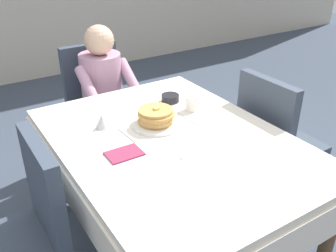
{
  "coord_description": "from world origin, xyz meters",
  "views": [
    {
      "loc": [
        -0.92,
        -1.4,
        1.7
      ],
      "look_at": [
        0.0,
        0.05,
        0.79
      ],
      "focal_mm": 40.01,
      "sensor_mm": 36.0,
      "label": 1
    }
  ],
  "objects_px": {
    "breakfast_stack": "(156,116)",
    "spoon_near_edge": "(192,154)",
    "plate_breakfast": "(156,124)",
    "chair_diner": "(97,98)",
    "diner_person": "(104,87)",
    "fork_left_of_plate": "(127,135)",
    "knife_right_of_plate": "(187,118)",
    "dining_table_main": "(173,154)",
    "cup_coffee": "(192,103)",
    "syrup_pitcher": "(102,121)",
    "chair_right_side": "(273,135)",
    "chair_left_side": "(27,226)",
    "bowl_butter": "(170,98)"
  },
  "relations": [
    {
      "from": "chair_diner",
      "to": "spoon_near_edge",
      "type": "height_order",
      "value": "chair_diner"
    },
    {
      "from": "chair_diner",
      "to": "knife_right_of_plate",
      "type": "distance_m",
      "value": 1.04
    },
    {
      "from": "dining_table_main",
      "to": "knife_right_of_plate",
      "type": "height_order",
      "value": "knife_right_of_plate"
    },
    {
      "from": "breakfast_stack",
      "to": "syrup_pitcher",
      "type": "height_order",
      "value": "breakfast_stack"
    },
    {
      "from": "spoon_near_edge",
      "to": "knife_right_of_plate",
      "type": "bearing_deg",
      "value": 54.11
    },
    {
      "from": "chair_left_side",
      "to": "syrup_pitcher",
      "type": "bearing_deg",
      "value": -58.93
    },
    {
      "from": "dining_table_main",
      "to": "breakfast_stack",
      "type": "height_order",
      "value": "breakfast_stack"
    },
    {
      "from": "plate_breakfast",
      "to": "syrup_pitcher",
      "type": "relative_size",
      "value": 3.5
    },
    {
      "from": "chair_right_side",
      "to": "plate_breakfast",
      "type": "distance_m",
      "value": 0.81
    },
    {
      "from": "spoon_near_edge",
      "to": "syrup_pitcher",
      "type": "bearing_deg",
      "value": 112.79
    },
    {
      "from": "plate_breakfast",
      "to": "bowl_butter",
      "type": "height_order",
      "value": "bowl_butter"
    },
    {
      "from": "chair_right_side",
      "to": "plate_breakfast",
      "type": "xyz_separation_m",
      "value": [
        -0.76,
        0.18,
        0.22
      ]
    },
    {
      "from": "dining_table_main",
      "to": "chair_left_side",
      "type": "height_order",
      "value": "chair_left_side"
    },
    {
      "from": "breakfast_stack",
      "to": "chair_left_side",
      "type": "bearing_deg",
      "value": -167.16
    },
    {
      "from": "chair_diner",
      "to": "spoon_near_edge",
      "type": "distance_m",
      "value": 1.36
    },
    {
      "from": "dining_table_main",
      "to": "bowl_butter",
      "type": "bearing_deg",
      "value": 58.78
    },
    {
      "from": "chair_diner",
      "to": "diner_person",
      "type": "xyz_separation_m",
      "value": [
        0.0,
        -0.16,
        0.14
      ]
    },
    {
      "from": "diner_person",
      "to": "plate_breakfast",
      "type": "height_order",
      "value": "diner_person"
    },
    {
      "from": "chair_right_side",
      "to": "breakfast_stack",
      "type": "relative_size",
      "value": 4.52
    },
    {
      "from": "dining_table_main",
      "to": "syrup_pitcher",
      "type": "bearing_deg",
      "value": 129.31
    },
    {
      "from": "spoon_near_edge",
      "to": "fork_left_of_plate",
      "type": "bearing_deg",
      "value": 113.68
    },
    {
      "from": "diner_person",
      "to": "chair_left_side",
      "type": "xyz_separation_m",
      "value": [
        -0.83,
        -1.01,
        -0.14
      ]
    },
    {
      "from": "plate_breakfast",
      "to": "spoon_near_edge",
      "type": "bearing_deg",
      "value": -92.04
    },
    {
      "from": "diner_person",
      "to": "syrup_pitcher",
      "type": "bearing_deg",
      "value": 65.97
    },
    {
      "from": "chair_left_side",
      "to": "fork_left_of_plate",
      "type": "height_order",
      "value": "chair_left_side"
    },
    {
      "from": "chair_right_side",
      "to": "cup_coffee",
      "type": "bearing_deg",
      "value": -115.77
    },
    {
      "from": "syrup_pitcher",
      "to": "fork_left_of_plate",
      "type": "distance_m",
      "value": 0.17
    },
    {
      "from": "chair_diner",
      "to": "chair_left_side",
      "type": "relative_size",
      "value": 1.0
    },
    {
      "from": "plate_breakfast",
      "to": "chair_left_side",
      "type": "bearing_deg",
      "value": -167.17
    },
    {
      "from": "chair_right_side",
      "to": "knife_right_of_plate",
      "type": "xyz_separation_m",
      "value": [
        -0.57,
        0.16,
        0.21
      ]
    },
    {
      "from": "chair_right_side",
      "to": "spoon_near_edge",
      "type": "relative_size",
      "value": 6.2
    },
    {
      "from": "breakfast_stack",
      "to": "cup_coffee",
      "type": "relative_size",
      "value": 1.82
    },
    {
      "from": "chair_diner",
      "to": "plate_breakfast",
      "type": "height_order",
      "value": "chair_diner"
    },
    {
      "from": "chair_right_side",
      "to": "fork_left_of_plate",
      "type": "xyz_separation_m",
      "value": [
        -0.95,
        0.16,
        0.21
      ]
    },
    {
      "from": "diner_person",
      "to": "fork_left_of_plate",
      "type": "bearing_deg",
      "value": 74.29
    },
    {
      "from": "dining_table_main",
      "to": "chair_right_side",
      "type": "relative_size",
      "value": 1.64
    },
    {
      "from": "dining_table_main",
      "to": "cup_coffee",
      "type": "xyz_separation_m",
      "value": [
        0.29,
        0.23,
        0.13
      ]
    },
    {
      "from": "breakfast_stack",
      "to": "fork_left_of_plate",
      "type": "xyz_separation_m",
      "value": [
        -0.19,
        -0.02,
        -0.05
      ]
    },
    {
      "from": "chair_left_side",
      "to": "plate_breakfast",
      "type": "distance_m",
      "value": 0.83
    },
    {
      "from": "plate_breakfast",
      "to": "fork_left_of_plate",
      "type": "xyz_separation_m",
      "value": [
        -0.19,
        -0.02,
        -0.01
      ]
    },
    {
      "from": "plate_breakfast",
      "to": "fork_left_of_plate",
      "type": "height_order",
      "value": "plate_breakfast"
    },
    {
      "from": "chair_right_side",
      "to": "bowl_butter",
      "type": "distance_m",
      "value": 0.7
    },
    {
      "from": "breakfast_stack",
      "to": "fork_left_of_plate",
      "type": "height_order",
      "value": "breakfast_stack"
    },
    {
      "from": "dining_table_main",
      "to": "cup_coffee",
      "type": "distance_m",
      "value": 0.39
    },
    {
      "from": "syrup_pitcher",
      "to": "knife_right_of_plate",
      "type": "bearing_deg",
      "value": -18.74
    },
    {
      "from": "breakfast_stack",
      "to": "spoon_near_edge",
      "type": "relative_size",
      "value": 1.37
    },
    {
      "from": "chair_diner",
      "to": "dining_table_main",
      "type": "bearing_deg",
      "value": 87.12
    },
    {
      "from": "diner_person",
      "to": "plate_breakfast",
      "type": "distance_m",
      "value": 0.84
    },
    {
      "from": "plate_breakfast",
      "to": "breakfast_stack",
      "type": "distance_m",
      "value": 0.05
    },
    {
      "from": "bowl_butter",
      "to": "fork_left_of_plate",
      "type": "bearing_deg",
      "value": -149.91
    }
  ]
}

